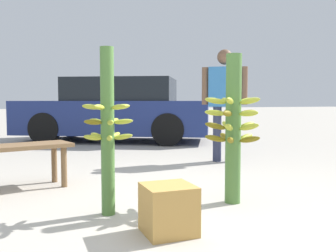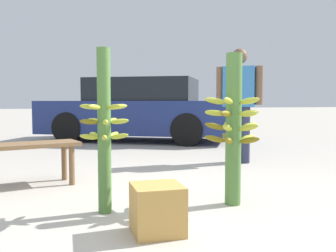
{
  "view_description": "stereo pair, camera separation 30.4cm",
  "coord_description": "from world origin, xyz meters",
  "px_view_note": "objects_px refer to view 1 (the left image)",
  "views": [
    {
      "loc": [
        -1.19,
        -2.55,
        0.89
      ],
      "look_at": [
        -0.05,
        0.5,
        0.67
      ],
      "focal_mm": 40.0,
      "sensor_mm": 36.0,
      "label": 1
    },
    {
      "loc": [
        -0.91,
        -2.64,
        0.89
      ],
      "look_at": [
        -0.05,
        0.5,
        0.67
      ],
      "focal_mm": 40.0,
      "sensor_mm": 36.0,
      "label": 2
    }
  ],
  "objects_px": {
    "parked_car": "(117,111)",
    "produce_crate": "(168,209)",
    "banana_stalk_left": "(108,130)",
    "market_bench": "(14,153)",
    "banana_stalk_center": "(233,126)",
    "vendor_person": "(224,96)"
  },
  "relations": [
    {
      "from": "parked_car",
      "to": "produce_crate",
      "type": "xyz_separation_m",
      "value": [
        -0.96,
        -5.76,
        -0.5
      ]
    },
    {
      "from": "banana_stalk_left",
      "to": "banana_stalk_center",
      "type": "distance_m",
      "value": 1.08
    },
    {
      "from": "market_bench",
      "to": "vendor_person",
      "type": "bearing_deg",
      "value": 0.48
    },
    {
      "from": "banana_stalk_center",
      "to": "banana_stalk_left",
      "type": "bearing_deg",
      "value": 177.56
    },
    {
      "from": "vendor_person",
      "to": "banana_stalk_center",
      "type": "bearing_deg",
      "value": -82.92
    },
    {
      "from": "produce_crate",
      "to": "market_bench",
      "type": "bearing_deg",
      "value": 121.06
    },
    {
      "from": "market_bench",
      "to": "banana_stalk_left",
      "type": "bearing_deg",
      "value": -73.16
    },
    {
      "from": "banana_stalk_center",
      "to": "produce_crate",
      "type": "height_order",
      "value": "banana_stalk_center"
    },
    {
      "from": "vendor_person",
      "to": "produce_crate",
      "type": "xyz_separation_m",
      "value": [
        -1.8,
        -2.48,
        -0.8
      ]
    },
    {
      "from": "parked_car",
      "to": "vendor_person",
      "type": "bearing_deg",
      "value": -138.29
    },
    {
      "from": "vendor_person",
      "to": "market_bench",
      "type": "bearing_deg",
      "value": -129.43
    },
    {
      "from": "banana_stalk_left",
      "to": "market_bench",
      "type": "bearing_deg",
      "value": 122.7
    },
    {
      "from": "banana_stalk_center",
      "to": "produce_crate",
      "type": "distance_m",
      "value": 1.07
    },
    {
      "from": "banana_stalk_left",
      "to": "vendor_person",
      "type": "distance_m",
      "value": 2.86
    },
    {
      "from": "banana_stalk_left",
      "to": "banana_stalk_center",
      "type": "xyz_separation_m",
      "value": [
        1.08,
        -0.05,
        0.0
      ]
    },
    {
      "from": "banana_stalk_center",
      "to": "parked_car",
      "type": "height_order",
      "value": "parked_car"
    },
    {
      "from": "vendor_person",
      "to": "market_bench",
      "type": "xyz_separation_m",
      "value": [
        -2.8,
        -0.82,
        -0.58
      ]
    },
    {
      "from": "banana_stalk_center",
      "to": "vendor_person",
      "type": "bearing_deg",
      "value": 62.86
    },
    {
      "from": "parked_car",
      "to": "produce_crate",
      "type": "bearing_deg",
      "value": -162.09
    },
    {
      "from": "market_bench",
      "to": "produce_crate",
      "type": "distance_m",
      "value": 1.95
    },
    {
      "from": "banana_stalk_left",
      "to": "produce_crate",
      "type": "bearing_deg",
      "value": -62.35
    },
    {
      "from": "banana_stalk_left",
      "to": "banana_stalk_center",
      "type": "bearing_deg",
      "value": -2.44
    }
  ]
}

